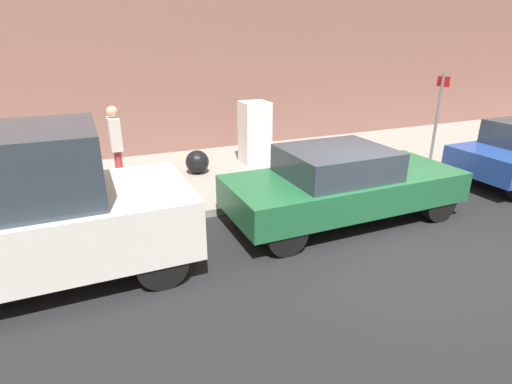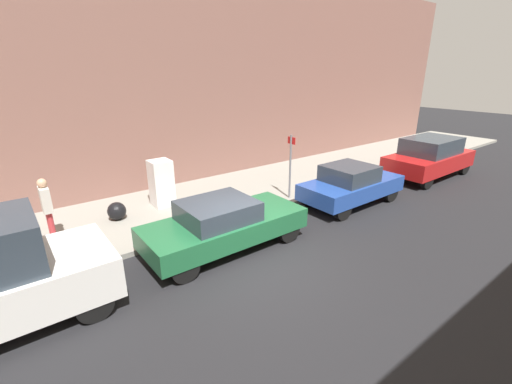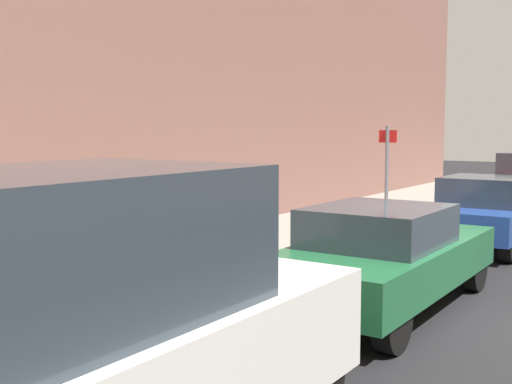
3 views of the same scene
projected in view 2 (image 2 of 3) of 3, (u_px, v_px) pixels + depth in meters
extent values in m
plane|color=black|center=(255.00, 264.00, 8.51)|extent=(80.00, 80.00, 0.00)
cube|color=gray|center=(177.00, 208.00, 11.82)|extent=(4.46, 44.00, 0.15)
cube|color=#7F564C|center=(130.00, 78.00, 12.82)|extent=(2.05, 39.60, 8.57)
cube|color=white|center=(161.00, 183.00, 11.61)|extent=(0.68, 0.68, 1.58)
cube|color=black|center=(171.00, 181.00, 11.81)|extent=(0.01, 0.01, 1.50)
cube|color=yellow|center=(169.00, 172.00, 11.77)|extent=(0.16, 0.01, 0.22)
cube|color=red|center=(170.00, 167.00, 11.63)|extent=(0.61, 0.01, 0.05)
cube|color=red|center=(172.00, 190.00, 11.91)|extent=(0.61, 0.01, 0.05)
cylinder|color=#47443F|center=(214.00, 201.00, 12.18)|extent=(0.70, 0.70, 0.02)
cylinder|color=slate|center=(290.00, 167.00, 12.16)|extent=(0.07, 0.07, 2.30)
cube|color=red|center=(292.00, 141.00, 11.85)|extent=(0.36, 0.02, 0.24)
sphere|color=black|center=(117.00, 211.00, 10.62)|extent=(0.56, 0.56, 0.56)
cylinder|color=#B73338|center=(51.00, 225.00, 9.32)|extent=(0.14, 0.14, 0.88)
cylinder|color=#B73338|center=(52.00, 228.00, 9.14)|extent=(0.14, 0.14, 0.88)
cube|color=beige|center=(45.00, 199.00, 8.97)|extent=(0.52, 0.22, 0.66)
sphere|color=tan|center=(42.00, 183.00, 8.81)|extent=(0.24, 0.24, 0.24)
cylinder|color=black|center=(75.00, 265.00, 7.83)|extent=(0.22, 0.70, 0.70)
cylinder|color=black|center=(94.00, 304.00, 6.53)|extent=(0.22, 0.70, 0.70)
cube|color=#1E6038|center=(225.00, 227.00, 9.12)|extent=(1.78, 4.38, 0.55)
cube|color=#2D3842|center=(218.00, 211.00, 8.82)|extent=(1.57, 1.84, 0.50)
cylinder|color=black|center=(255.00, 213.00, 10.70)|extent=(0.22, 0.69, 0.69)
cylinder|color=black|center=(289.00, 230.00, 9.56)|extent=(0.22, 0.69, 0.69)
cylinder|color=black|center=(158.00, 243.00, 8.87)|extent=(0.22, 0.69, 0.69)
cylinder|color=black|center=(185.00, 268.00, 7.73)|extent=(0.22, 0.69, 0.69)
cube|color=#23479E|center=(352.00, 187.00, 12.17)|extent=(1.72, 3.91, 0.55)
cube|color=#2D3842|center=(349.00, 173.00, 11.87)|extent=(1.51, 1.64, 0.55)
cylinder|color=black|center=(357.00, 182.00, 13.59)|extent=(0.22, 0.70, 0.70)
cylinder|color=black|center=(391.00, 192.00, 12.50)|extent=(0.22, 0.70, 0.70)
cylinder|color=black|center=(309.00, 197.00, 12.03)|extent=(0.22, 0.70, 0.70)
cylinder|color=black|center=(343.00, 210.00, 10.94)|extent=(0.22, 0.70, 0.70)
cube|color=red|center=(429.00, 161.00, 15.26)|extent=(1.96, 4.61, 0.70)
cube|color=#2D3842|center=(431.00, 146.00, 15.03)|extent=(1.72, 2.53, 0.70)
cylinder|color=black|center=(428.00, 159.00, 16.99)|extent=(0.22, 0.72, 0.72)
cylinder|color=black|center=(464.00, 167.00, 15.72)|extent=(0.22, 0.72, 0.72)
cylinder|color=black|center=(389.00, 171.00, 15.05)|extent=(0.22, 0.72, 0.72)
cylinder|color=black|center=(427.00, 180.00, 13.78)|extent=(0.22, 0.72, 0.72)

